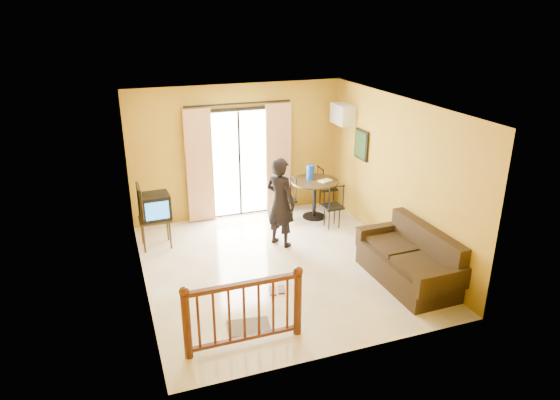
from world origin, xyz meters
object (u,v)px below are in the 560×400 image
object	(u,v)px
dining_table	(315,188)
standing_person	(280,202)
sofa	(411,262)
television	(155,206)
coffee_table	(377,241)

from	to	relation	value
dining_table	standing_person	world-z (taller)	standing_person
sofa	standing_person	xyz separation A→B (m)	(-1.54, 1.99, 0.51)
television	sofa	world-z (taller)	television
television	dining_table	distance (m)	3.32
sofa	television	bearing A→B (deg)	143.25
standing_person	sofa	bearing A→B (deg)	-175.35
television	coffee_table	size ratio (longest dim) A/B	0.63
television	standing_person	size ratio (longest dim) A/B	0.32
standing_person	coffee_table	bearing A→B (deg)	-155.01
dining_table	standing_person	bearing A→B (deg)	-138.69
dining_table	sofa	world-z (taller)	sofa
coffee_table	sofa	world-z (taller)	sofa
television	sofa	bearing A→B (deg)	-38.22
dining_table	standing_person	xyz separation A→B (m)	(-1.12, -0.98, 0.19)
dining_table	coffee_table	bearing A→B (deg)	-78.03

